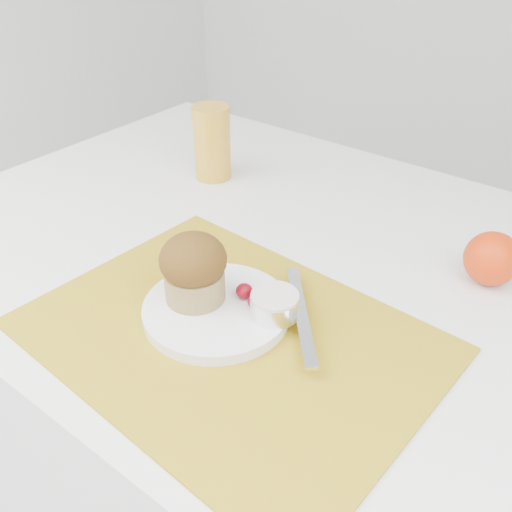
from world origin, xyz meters
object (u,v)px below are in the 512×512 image
Objects in this scene: table at (288,427)px; juice_glass at (212,143)px; plate at (217,310)px; muffin at (194,268)px; orange at (492,259)px.

table is 0.53m from juice_glass.
juice_glass is (-0.27, 0.30, 0.05)m from plate.
juice_glass is 0.39m from muffin.
orange is 0.51m from juice_glass.
plate is at bearing -90.43° from table.
juice_glass reaches higher than orange.
muffin reaches higher than orange.
juice_glass is at bearing 132.01° from plate.
muffin reaches higher than table.
juice_glass is at bearing 155.20° from table.
orange reaches higher than table.
juice_glass is 1.40× the size of muffin.
table is at bearing 79.66° from muffin.
plate is 0.41m from juice_glass.
juice_glass reaches higher than muffin.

